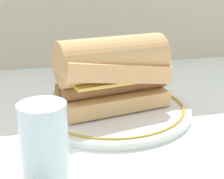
{
  "coord_description": "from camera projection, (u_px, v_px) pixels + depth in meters",
  "views": [
    {
      "loc": [
        -0.14,
        -0.54,
        0.24
      ],
      "look_at": [
        -0.01,
        0.01,
        0.04
      ],
      "focal_mm": 53.82,
      "sensor_mm": 36.0,
      "label": 1
    }
  ],
  "objects": [
    {
      "name": "sausage_sandwich",
      "position": [
        112.0,
        72.0,
        0.58
      ],
      "size": [
        0.21,
        0.13,
        0.12
      ],
      "rotation": [
        0.0,
        0.0,
        0.2
      ],
      "color": "#E0AB6D",
      "rests_on": "plate"
    },
    {
      "name": "plate",
      "position": [
        112.0,
        109.0,
        0.61
      ],
      "size": [
        0.28,
        0.28,
        0.01
      ],
      "color": "white",
      "rests_on": "ground_plane"
    },
    {
      "name": "drinking_glass",
      "position": [
        45.0,
        149.0,
        0.39
      ],
      "size": [
        0.06,
        0.06,
        0.1
      ],
      "color": "silver",
      "rests_on": "ground_plane"
    },
    {
      "name": "ground_plane",
      "position": [
        116.0,
        114.0,
        0.6
      ],
      "size": [
        1.5,
        1.5,
        0.0
      ],
      "primitive_type": "plane",
      "color": "white"
    }
  ]
}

